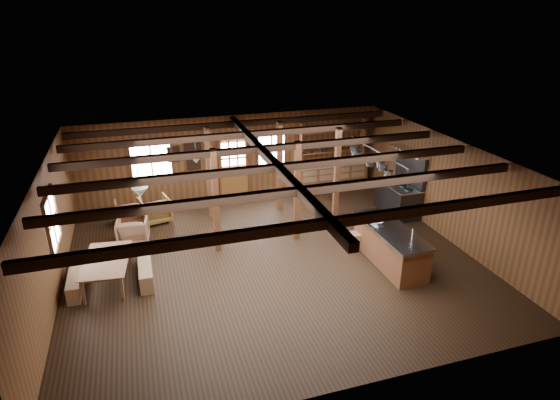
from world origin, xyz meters
name	(u,v)px	position (x,y,z in m)	size (l,w,h in m)	color
room	(272,211)	(0.00, 0.00, 1.40)	(10.04, 9.04, 2.84)	black
ceiling_joists	(269,159)	(0.00, 0.18, 2.68)	(9.80, 8.82, 0.18)	black
timber_posts	(269,180)	(0.52, 2.08, 1.40)	(3.95, 2.35, 2.80)	#482714
back_door	(234,173)	(0.00, 4.45, 0.88)	(1.02, 0.08, 2.15)	brown
window_back_left	(151,159)	(-2.60, 4.46, 1.60)	(1.32, 0.06, 1.32)	white
window_back_right	(271,149)	(1.30, 4.46, 1.60)	(1.02, 0.06, 1.32)	white
window_left	(52,221)	(-4.96, 0.50, 1.60)	(0.14, 1.24, 1.32)	white
notice_boards	(187,155)	(-1.50, 4.46, 1.64)	(1.08, 0.03, 0.90)	silver
back_counter	(331,173)	(3.40, 4.20, 0.60)	(2.55, 0.60, 2.45)	brown
pendant_lamps	(171,174)	(-2.25, 1.00, 2.25)	(1.86, 2.36, 0.66)	#2E2E31
pot_rack	(374,161)	(2.93, 0.44, 2.24)	(0.41, 3.00, 0.45)	#2E2E31
kitchen_island	(390,245)	(2.80, -0.93, 0.48)	(0.90, 2.51, 1.20)	brown
step_stool	(355,241)	(2.30, -0.01, 0.22)	(0.50, 0.36, 0.45)	#8E5F40
commercial_range	(400,193)	(4.65, 1.71, 0.65)	(0.84, 1.63, 2.01)	#2E2E31
dining_table	(110,271)	(-3.90, 0.18, 0.31)	(1.78, 0.99, 0.62)	brown
bench_wall	(76,280)	(-4.65, 0.18, 0.20)	(0.28, 1.49, 0.41)	#8E5F40
bench_aisle	(145,269)	(-3.11, 0.18, 0.22)	(0.30, 1.60, 0.44)	#8E5F40
armchair_a	(129,212)	(-3.41, 3.44, 0.36)	(0.77, 0.79, 0.72)	brown
armchair_b	(155,210)	(-2.68, 3.32, 0.38)	(0.82, 0.84, 0.77)	brown
armchair_c	(133,231)	(-3.33, 2.07, 0.37)	(0.80, 0.82, 0.75)	brown
counter_pot	(376,214)	(2.78, -0.18, 1.03)	(0.28, 0.28, 0.17)	silver
bowl	(378,223)	(2.62, -0.56, 0.97)	(0.24, 0.24, 0.06)	silver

